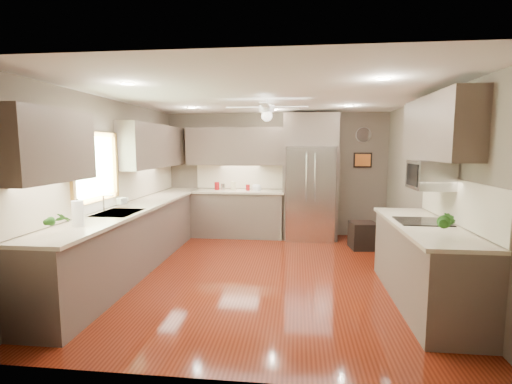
% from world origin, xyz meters
% --- Properties ---
extents(floor, '(5.00, 5.00, 0.00)m').
position_xyz_m(floor, '(0.00, 0.00, 0.00)').
color(floor, '#4D150A').
rests_on(floor, ground).
extents(ceiling, '(5.00, 5.00, 0.00)m').
position_xyz_m(ceiling, '(0.00, 0.00, 2.50)').
color(ceiling, white).
rests_on(ceiling, ground).
extents(wall_back, '(4.50, 0.00, 4.50)m').
position_xyz_m(wall_back, '(0.00, 2.50, 1.25)').
color(wall_back, '#685D4F').
rests_on(wall_back, ground).
extents(wall_front, '(4.50, 0.00, 4.50)m').
position_xyz_m(wall_front, '(0.00, -2.50, 1.25)').
color(wall_front, '#685D4F').
rests_on(wall_front, ground).
extents(wall_left, '(0.00, 5.00, 5.00)m').
position_xyz_m(wall_left, '(-2.25, 0.00, 1.25)').
color(wall_left, '#685D4F').
rests_on(wall_left, ground).
extents(wall_right, '(0.00, 5.00, 5.00)m').
position_xyz_m(wall_right, '(2.25, 0.00, 1.25)').
color(wall_right, '#685D4F').
rests_on(wall_right, ground).
extents(canister_a, '(0.12, 0.12, 0.16)m').
position_xyz_m(canister_a, '(-1.18, 2.23, 1.02)').
color(canister_a, maroon).
rests_on(canister_a, back_run).
extents(canister_b, '(0.10, 0.10, 0.12)m').
position_xyz_m(canister_b, '(-1.04, 2.20, 1.01)').
color(canister_b, silver).
rests_on(canister_b, back_run).
extents(canister_c, '(0.13, 0.13, 0.17)m').
position_xyz_m(canister_c, '(-0.84, 2.22, 1.03)').
color(canister_c, beige).
rests_on(canister_c, back_run).
extents(canister_d, '(0.10, 0.10, 0.12)m').
position_xyz_m(canister_d, '(-0.53, 2.18, 1.00)').
color(canister_d, maroon).
rests_on(canister_d, back_run).
extents(soap_bottle, '(0.11, 0.11, 0.20)m').
position_xyz_m(soap_bottle, '(-2.06, -0.08, 1.04)').
color(soap_bottle, white).
rests_on(soap_bottle, left_run).
extents(potted_plant_left, '(0.17, 0.13, 0.29)m').
position_xyz_m(potted_plant_left, '(-1.94, -1.74, 1.09)').
color(potted_plant_left, '#27611B').
rests_on(potted_plant_left, left_run).
extents(potted_plant_right, '(0.20, 0.19, 0.30)m').
position_xyz_m(potted_plant_right, '(1.90, -1.43, 1.09)').
color(potted_plant_right, '#27611B').
rests_on(potted_plant_right, right_run).
extents(bowl, '(0.23, 0.23, 0.05)m').
position_xyz_m(bowl, '(-0.36, 2.19, 0.97)').
color(bowl, beige).
rests_on(bowl, back_run).
extents(left_run, '(0.65, 4.70, 1.45)m').
position_xyz_m(left_run, '(-1.95, 0.15, 0.48)').
color(left_run, '#50463A').
rests_on(left_run, ground).
extents(back_run, '(1.85, 0.65, 1.45)m').
position_xyz_m(back_run, '(-0.72, 2.20, 0.48)').
color(back_run, '#50463A').
rests_on(back_run, ground).
extents(uppers, '(4.50, 4.70, 0.95)m').
position_xyz_m(uppers, '(-0.74, 0.71, 1.87)').
color(uppers, '#50463A').
rests_on(uppers, wall_left).
extents(window, '(0.05, 1.12, 0.92)m').
position_xyz_m(window, '(-2.22, -0.50, 1.55)').
color(window, '#BFF2B2').
rests_on(window, wall_left).
extents(sink, '(0.50, 0.70, 0.32)m').
position_xyz_m(sink, '(-1.93, -0.50, 0.91)').
color(sink, silver).
rests_on(sink, left_run).
extents(refrigerator, '(1.06, 0.75, 2.45)m').
position_xyz_m(refrigerator, '(0.70, 2.16, 1.19)').
color(refrigerator, silver).
rests_on(refrigerator, ground).
extents(right_run, '(0.70, 2.20, 1.45)m').
position_xyz_m(right_run, '(1.93, -0.80, 0.48)').
color(right_run, '#50463A').
rests_on(right_run, ground).
extents(microwave, '(0.43, 0.55, 0.34)m').
position_xyz_m(microwave, '(2.03, -0.55, 1.48)').
color(microwave, silver).
rests_on(microwave, wall_right).
extents(ceiling_fan, '(1.18, 1.18, 0.32)m').
position_xyz_m(ceiling_fan, '(-0.00, 0.30, 2.33)').
color(ceiling_fan, white).
rests_on(ceiling_fan, ceiling).
extents(recessed_lights, '(2.84, 3.14, 0.01)m').
position_xyz_m(recessed_lights, '(-0.04, 0.40, 2.49)').
color(recessed_lights, white).
rests_on(recessed_lights, ceiling).
extents(wall_clock, '(0.30, 0.03, 0.30)m').
position_xyz_m(wall_clock, '(1.75, 2.48, 2.05)').
color(wall_clock, white).
rests_on(wall_clock, wall_back).
extents(framed_print, '(0.36, 0.03, 0.30)m').
position_xyz_m(framed_print, '(1.75, 2.48, 1.55)').
color(framed_print, black).
rests_on(framed_print, wall_back).
extents(stool, '(0.49, 0.49, 0.50)m').
position_xyz_m(stool, '(1.64, 1.50, 0.24)').
color(stool, black).
rests_on(stool, ground).
extents(paper_towel, '(0.13, 0.13, 0.31)m').
position_xyz_m(paper_towel, '(-1.95, -1.38, 1.08)').
color(paper_towel, white).
rests_on(paper_towel, left_run).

